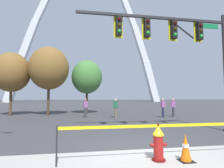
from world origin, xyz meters
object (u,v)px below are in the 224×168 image
at_px(monument_arch, 87,37).
at_px(pedestrian_walking_right, 86,108).
at_px(traffic_cone_by_hydrant, 186,148).
at_px(traffic_signal_gantry, 182,43).
at_px(pedestrian_walking_left, 173,107).
at_px(pedestrian_standing_center, 163,108).
at_px(pedestrian_near_trees, 116,108).
at_px(fire_hydrant, 158,143).

height_order(monument_arch, pedestrian_walking_right, monument_arch).
bearing_deg(pedestrian_walking_right, traffic_cone_by_hydrant, -77.49).
distance_m(traffic_cone_by_hydrant, pedestrian_walking_right, 11.20).
xyz_separation_m(traffic_signal_gantry, pedestrian_walking_left, (3.01, 6.70, -3.59)).
height_order(traffic_cone_by_hydrant, pedestrian_walking_left, pedestrian_walking_left).
xyz_separation_m(monument_arch, pedestrian_walking_right, (-1.36, -47.94, -22.26)).
height_order(pedestrian_standing_center, pedestrian_walking_right, same).
bearing_deg(pedestrian_walking_right, pedestrian_walking_left, -4.59).
xyz_separation_m(monument_arch, pedestrian_walking_left, (6.23, -48.55, -22.26)).
bearing_deg(pedestrian_walking_right, monument_arch, 88.38).
bearing_deg(pedestrian_near_trees, traffic_cone_by_hydrant, -90.22).
bearing_deg(pedestrian_near_trees, monument_arch, 91.30).
bearing_deg(pedestrian_walking_right, traffic_signal_gantry, -57.95).
bearing_deg(traffic_cone_by_hydrant, pedestrian_standing_center, 67.86).
bearing_deg(pedestrian_near_trees, traffic_signal_gantry, -72.55).
distance_m(fire_hydrant, monument_arch, 62.89).
bearing_deg(fire_hydrant, pedestrian_standing_center, 64.18).
relative_size(traffic_signal_gantry, pedestrian_standing_center, 4.92).
bearing_deg(fire_hydrant, pedestrian_walking_left, 59.96).
relative_size(pedestrian_walking_left, pedestrian_standing_center, 1.00).
bearing_deg(pedestrian_walking_left, pedestrian_standing_center, -170.64).
relative_size(fire_hydrant, traffic_cone_by_hydrant, 1.36).
relative_size(pedestrian_walking_left, pedestrian_near_trees, 1.00).
height_order(traffic_signal_gantry, monument_arch, monument_arch).
relative_size(fire_hydrant, pedestrian_walking_right, 0.62).
bearing_deg(monument_arch, pedestrian_near_trees, -88.70).
relative_size(monument_arch, pedestrian_walking_left, 33.29).
relative_size(pedestrian_walking_right, pedestrian_near_trees, 1.00).
bearing_deg(monument_arch, traffic_signal_gantry, -86.67).
relative_size(traffic_signal_gantry, monument_arch, 0.15).
bearing_deg(pedestrian_near_trees, pedestrian_walking_left, -0.21).
relative_size(traffic_cone_by_hydrant, pedestrian_walking_right, 0.46).
height_order(traffic_signal_gantry, pedestrian_walking_right, traffic_signal_gantry).
distance_m(traffic_cone_by_hydrant, pedestrian_walking_left, 11.54).
xyz_separation_m(traffic_cone_by_hydrant, pedestrian_near_trees, (0.04, 10.33, 0.46)).
bearing_deg(pedestrian_walking_left, traffic_cone_by_hydrant, -116.60).
bearing_deg(traffic_signal_gantry, pedestrian_standing_center, 73.16).
xyz_separation_m(traffic_cone_by_hydrant, pedestrian_walking_right, (-2.42, 10.92, 0.46)).
bearing_deg(pedestrian_walking_right, pedestrian_near_trees, -13.47).
bearing_deg(pedestrian_walking_left, monument_arch, 97.31).
relative_size(traffic_cone_by_hydrant, pedestrian_walking_left, 0.46).
distance_m(monument_arch, pedestrian_standing_center, 53.82).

